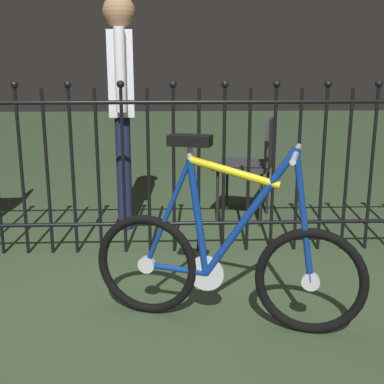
# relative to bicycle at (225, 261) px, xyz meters

# --- Properties ---
(ground_plane) EXTENTS (20.00, 20.00, 0.00)m
(ground_plane) POSITION_rel_bicycle_xyz_m (-0.29, 0.22, -0.32)
(ground_plane) COLOR #35482C
(iron_fence) EXTENTS (4.55, 0.07, 1.19)m
(iron_fence) POSITION_rel_bicycle_xyz_m (-0.34, 0.98, 0.28)
(iron_fence) COLOR black
(iron_fence) RESTS_ON ground
(bicycle) EXTENTS (1.29, 0.50, 0.93)m
(bicycle) POSITION_rel_bicycle_xyz_m (0.00, 0.00, 0.00)
(bicycle) COLOR black
(bicycle) RESTS_ON ground
(chair_charcoal) EXTENTS (0.54, 0.54, 0.82)m
(chair_charcoal) POSITION_rel_bicycle_xyz_m (0.40, 1.68, 0.18)
(chair_charcoal) COLOR black
(chair_charcoal) RESTS_ON ground
(person_visitor) EXTENTS (0.23, 0.47, 1.70)m
(person_visitor) POSITION_rel_bicycle_xyz_m (-0.62, 1.56, 0.70)
(person_visitor) COLOR #191E3F
(person_visitor) RESTS_ON ground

